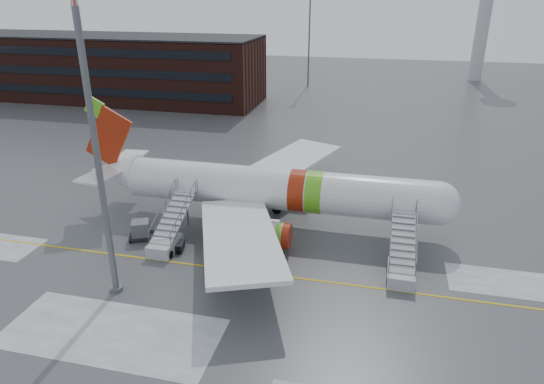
% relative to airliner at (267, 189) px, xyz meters
% --- Properties ---
extents(ground, '(260.00, 260.00, 0.00)m').
position_rel_airliner_xyz_m(ground, '(0.16, -7.80, -3.42)').
color(ground, '#494C4F').
rests_on(ground, ground).
extents(airliner, '(35.03, 32.97, 11.18)m').
position_rel_airliner_xyz_m(airliner, '(0.00, 0.00, 0.00)').
color(airliner, white).
rests_on(airliner, ground).
extents(airstair_fwd, '(2.05, 7.70, 3.48)m').
position_rel_airliner_xyz_m(airstair_fwd, '(12.16, -6.54, -2.35)').
color(airstair_fwd, '#A4A6AB').
rests_on(airstair_fwd, ground).
extents(airstair_aft, '(2.05, 7.70, 3.48)m').
position_rel_airliner_xyz_m(airstair_aft, '(-7.00, -6.54, -2.35)').
color(airstair_aft, '#B1B3B8').
rests_on(airstair_aft, ground).
extents(pushback_tug, '(2.67, 2.23, 1.39)m').
position_rel_airliner_xyz_m(pushback_tug, '(-6.90, -7.07, -2.80)').
color(pushback_tug, black).
rests_on(pushback_tug, ground).
extents(uld_container, '(2.49, 2.21, 1.68)m').
position_rel_airliner_xyz_m(uld_container, '(-9.97, -5.74, -2.63)').
color(uld_container, black).
rests_on(uld_container, ground).
extents(light_mast_near, '(1.20, 1.20, 24.53)m').
position_rel_airliner_xyz_m(light_mast_near, '(-8.01, -13.43, 9.30)').
color(light_mast_near, '#595B60').
rests_on(light_mast_near, ground).
extents(terminal_building, '(62.00, 16.11, 12.30)m').
position_rel_airliner_xyz_m(terminal_building, '(-44.84, 47.18, 2.78)').
color(terminal_building, '#3F1E16').
rests_on(terminal_building, ground).
extents(light_mast_far_n, '(1.20, 1.20, 24.25)m').
position_rel_airliner_xyz_m(light_mast_far_n, '(-7.84, 70.20, 10.42)').
color(light_mast_far_n, '#595B60').
rests_on(light_mast_far_n, ground).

